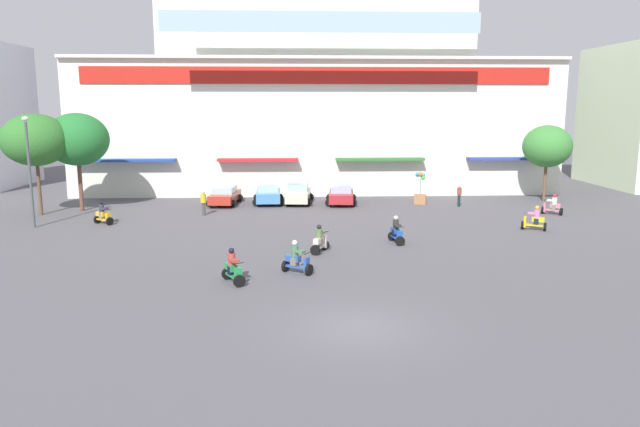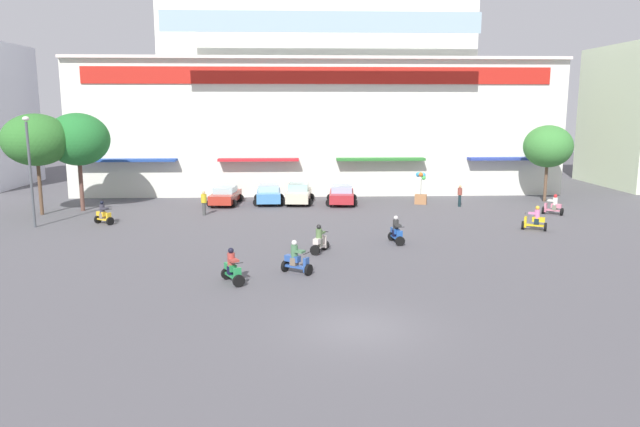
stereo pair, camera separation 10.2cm
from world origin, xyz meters
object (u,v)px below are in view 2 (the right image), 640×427
(parked_car_3, at_px, (342,195))
(scooter_rider_3, at_px, (553,206))
(plaza_tree_0, at_px, (78,140))
(scooter_rider_5, at_px, (396,232))
(scooter_rider_7, at_px, (535,220))
(parked_car_2, at_px, (299,193))
(scooter_rider_6, at_px, (103,215))
(pedestrian_0, at_px, (204,202))
(pedestrian_1, at_px, (460,194))
(scooter_rider_4, at_px, (232,269))
(scooter_rider_1, at_px, (296,260))
(plaza_tree_2, at_px, (36,140))
(parked_car_1, at_px, (269,194))
(scooter_rider_0, at_px, (320,241))
(streetlamp_near, at_px, (30,163))
(plaza_tree_1, at_px, (548,146))
(balloon_vendor_cart, at_px, (421,189))
(parked_car_0, at_px, (225,195))

(parked_car_3, xyz_separation_m, scooter_rider_3, (14.44, -5.29, -0.15))
(plaza_tree_0, height_order, scooter_rider_5, plaza_tree_0)
(scooter_rider_3, xyz_separation_m, scooter_rider_7, (-3.44, -5.19, 0.04))
(parked_car_2, height_order, scooter_rider_6, parked_car_2)
(pedestrian_0, xyz_separation_m, pedestrian_1, (18.80, 2.72, -0.02))
(plaza_tree_0, relative_size, scooter_rider_4, 4.58)
(parked_car_3, distance_m, scooter_rider_6, 17.57)
(scooter_rider_1, bearing_deg, plaza_tree_2, 138.48)
(scooter_rider_4, bearing_deg, parked_car_1, 87.97)
(scooter_rider_0, height_order, pedestrian_0, pedestrian_0)
(plaza_tree_2, relative_size, scooter_rider_0, 4.63)
(streetlamp_near, bearing_deg, scooter_rider_0, -22.77)
(scooter_rider_5, relative_size, pedestrian_1, 0.94)
(scooter_rider_6, bearing_deg, plaza_tree_1, 13.62)
(scooter_rider_7, height_order, pedestrian_1, pedestrian_1)
(pedestrian_0, relative_size, pedestrian_1, 1.04)
(scooter_rider_7, relative_size, balloon_vendor_cart, 0.61)
(parked_car_1, bearing_deg, scooter_rider_5, -61.45)
(plaza_tree_0, height_order, pedestrian_0, plaza_tree_0)
(pedestrian_0, distance_m, pedestrian_1, 18.99)
(plaza_tree_2, bearing_deg, parked_car_1, 14.49)
(parked_car_3, bearing_deg, scooter_rider_5, -81.91)
(scooter_rider_7, bearing_deg, scooter_rider_3, 56.44)
(parked_car_3, relative_size, scooter_rider_1, 2.81)
(scooter_rider_3, relative_size, streetlamp_near, 0.21)
(plaza_tree_2, bearing_deg, streetlamp_near, -72.85)
(pedestrian_1, bearing_deg, parked_car_3, 169.45)
(scooter_rider_0, relative_size, pedestrian_0, 0.89)
(scooter_rider_5, bearing_deg, parked_car_1, 118.55)
(plaza_tree_0, distance_m, scooter_rider_0, 21.85)
(parked_car_1, distance_m, scooter_rider_0, 16.23)
(scooter_rider_1, height_order, pedestrian_1, pedestrian_1)
(scooter_rider_1, bearing_deg, scooter_rider_7, 31.11)
(plaza_tree_2, height_order, scooter_rider_7, plaza_tree_2)
(pedestrian_1, bearing_deg, plaza_tree_1, 16.15)
(plaza_tree_2, distance_m, parked_car_2, 19.04)
(plaza_tree_2, height_order, scooter_rider_4, plaza_tree_2)
(plaza_tree_0, height_order, parked_car_2, plaza_tree_0)
(parked_car_1, height_order, pedestrian_1, pedestrian_1)
(parked_car_2, distance_m, scooter_rider_3, 18.68)
(scooter_rider_5, bearing_deg, parked_car_0, 128.54)
(parked_car_2, height_order, balloon_vendor_cart, balloon_vendor_cart)
(parked_car_1, distance_m, parked_car_3, 5.68)
(plaza_tree_2, height_order, parked_car_3, plaza_tree_2)
(plaza_tree_0, bearing_deg, plaza_tree_1, 4.25)
(parked_car_3, xyz_separation_m, scooter_rider_7, (11.00, -10.48, -0.11))
(parked_car_2, xyz_separation_m, pedestrian_0, (-6.65, -4.83, 0.17))
(plaza_tree_1, xyz_separation_m, scooter_rider_0, (-18.73, -16.01, -3.76))
(plaza_tree_0, bearing_deg, pedestrian_1, 0.94)
(scooter_rider_7, bearing_deg, plaza_tree_1, 64.22)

